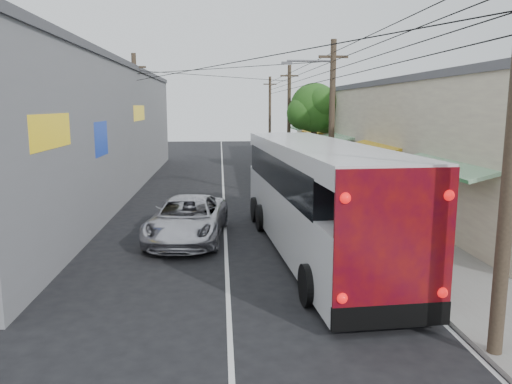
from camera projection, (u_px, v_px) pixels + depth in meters
ground at (229, 323)px, 11.47m from camera, size 120.00×120.00×0.00m
sidewalk at (326, 184)px, 31.58m from camera, size 3.00×80.00×0.12m
building_right at (387, 133)px, 33.33m from camera, size 7.09×40.00×6.25m
building_left at (71, 129)px, 27.93m from camera, size 7.20×36.00×7.25m
utility_poles at (273, 119)px, 30.97m from camera, size 11.80×45.28×8.00m
street_tree at (315, 109)px, 36.73m from camera, size 4.40×4.00×6.60m
coach_bus at (314, 196)px, 16.80m from camera, size 3.72×13.09×3.73m
jeepney at (188, 219)px, 18.50m from camera, size 3.14×5.88×1.57m
parked_suv at (318, 189)px, 24.42m from camera, size 3.05×6.44×1.81m
parked_car_mid at (296, 172)px, 31.31m from camera, size 2.21×4.90×1.63m
parked_car_far at (280, 159)px, 39.55m from camera, size 1.58×4.45×1.46m
pedestrian_near at (357, 204)px, 20.39m from camera, size 0.63×0.44×1.66m
pedestrian_far at (375, 188)px, 23.98m from camera, size 0.97×0.82×1.77m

